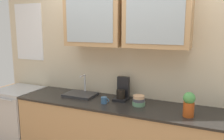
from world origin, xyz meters
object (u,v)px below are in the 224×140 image
object	(u,v)px
vase	(189,104)
cup_near_sink	(104,100)
sink_faucet	(81,94)
coffee_maker	(122,91)
dishwasher	(20,118)
bowl_stack	(139,101)

from	to	relation	value
vase	cup_near_sink	size ratio (longest dim) A/B	2.48
vase	sink_faucet	bearing A→B (deg)	172.18
vase	coffee_maker	distance (m)	0.88
dishwasher	bowl_stack	bearing A→B (deg)	0.94
bowl_stack	vase	bearing A→B (deg)	-12.46
cup_near_sink	bowl_stack	bearing A→B (deg)	14.67
cup_near_sink	coffee_maker	bearing A→B (deg)	59.14
cup_near_sink	dishwasher	size ratio (longest dim) A/B	0.11
dishwasher	coffee_maker	xyz separation A→B (m)	(1.62, 0.16, 0.57)
bowl_stack	cup_near_sink	size ratio (longest dim) A/B	1.46
sink_faucet	dishwasher	bearing A→B (deg)	-174.61
cup_near_sink	coffee_maker	world-z (taller)	coffee_maker
bowl_stack	dishwasher	bearing A→B (deg)	-179.06
dishwasher	coffee_maker	distance (m)	1.73
coffee_maker	bowl_stack	bearing A→B (deg)	-26.28
coffee_maker	cup_near_sink	bearing A→B (deg)	-120.86
cup_near_sink	sink_faucet	bearing A→B (deg)	158.49
bowl_stack	coffee_maker	size ratio (longest dim) A/B	0.53
sink_faucet	dishwasher	size ratio (longest dim) A/B	0.45
sink_faucet	dishwasher	world-z (taller)	sink_faucet
sink_faucet	cup_near_sink	size ratio (longest dim) A/B	3.91
bowl_stack	dishwasher	size ratio (longest dim) A/B	0.17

